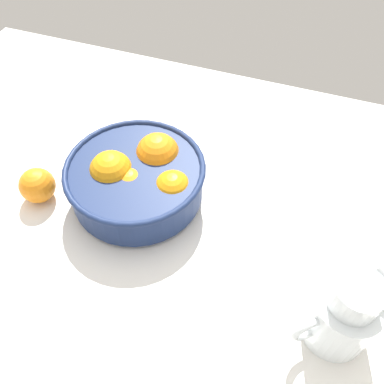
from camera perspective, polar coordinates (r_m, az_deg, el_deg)
ground_plane at (r=81.64cm, az=-3.17°, el=-4.40°), size 147.95×100.63×3.00cm
fruit_bowl at (r=80.61cm, az=-7.52°, el=1.88°), size 27.13×27.13×11.46cm
juice_pitcher at (r=68.27cm, az=20.01°, el=-15.93°), size 12.53×11.44×15.98cm
loose_orange_1 at (r=86.57cm, az=-20.69°, el=0.87°), size 7.06×7.06×7.06cm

